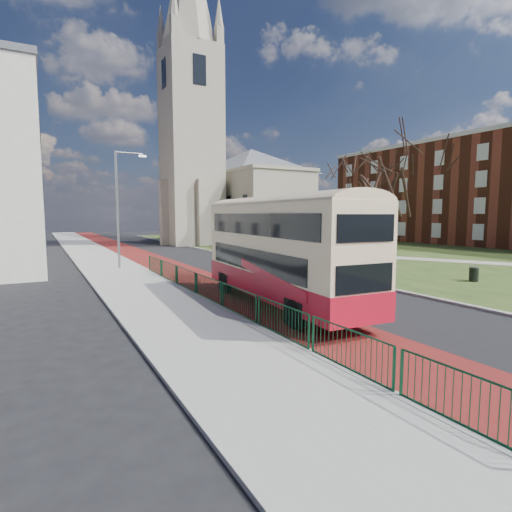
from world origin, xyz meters
TOP-DOWN VIEW (x-y plane):
  - ground at (0.00, 0.00)m, footprint 160.00×160.00m
  - road_carriageway at (1.50, 20.00)m, footprint 9.00×120.00m
  - bus_lane at (-1.20, 20.00)m, footprint 3.40×120.00m
  - pavement_west at (-5.00, 20.00)m, footprint 4.00×120.00m
  - kerb_west at (-3.00, 20.00)m, footprint 0.25×120.00m
  - kerb_east at (6.10, 22.00)m, footprint 0.25×80.00m
  - grass_green at (26.00, 22.00)m, footprint 40.00×80.00m
  - footpath at (20.00, 10.00)m, footprint 18.84×32.82m
  - pedestrian_railing at (-2.95, 4.00)m, footprint 0.07×24.00m
  - gothic_church at (12.56, 38.00)m, footprint 16.38×18.00m
  - brick_terrace at (40.00, 20.00)m, footprint 10.30×44.30m
  - streetlamp at (-4.35, 18.00)m, footprint 2.13×0.18m
  - bus at (-0.58, 3.29)m, footprint 3.16×10.72m
  - winter_tree_near at (12.09, 10.06)m, footprint 7.14×7.14m
  - winter_tree_far at (24.40, 24.35)m, footprint 5.66×5.66m
  - litter_bin at (12.20, 3.01)m, footprint 0.61×0.61m

SIDE VIEW (x-z plane):
  - ground at x=0.00m, z-range 0.00..0.00m
  - road_carriageway at x=1.50m, z-range 0.00..0.01m
  - bus_lane at x=-1.20m, z-range 0.00..0.01m
  - grass_green at x=26.00m, z-range 0.00..0.04m
  - footpath at x=20.00m, z-range 0.04..0.07m
  - pavement_west at x=-5.00m, z-range 0.00..0.12m
  - kerb_west at x=-3.00m, z-range 0.00..0.13m
  - kerb_east at x=6.10m, z-range 0.00..0.13m
  - litter_bin at x=12.20m, z-range 0.04..0.89m
  - pedestrian_railing at x=-2.95m, z-range -0.01..1.11m
  - bus at x=-0.58m, z-range 0.31..4.74m
  - streetlamp at x=-4.35m, z-range 0.59..8.59m
  - winter_tree_far at x=24.40m, z-range 1.58..9.60m
  - winter_tree_near at x=12.09m, z-range 1.85..11.24m
  - brick_terrace at x=40.00m, z-range 0.01..13.51m
  - gothic_church at x=12.56m, z-range -6.87..33.13m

